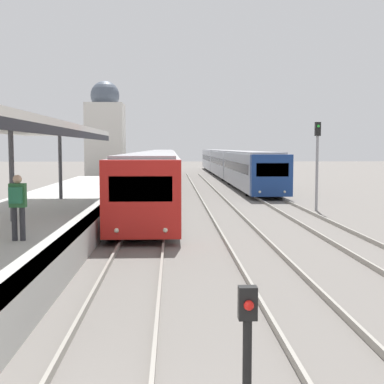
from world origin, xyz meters
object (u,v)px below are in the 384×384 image
object	(u,v)px
train_near	(159,167)
train_far	(228,162)
person_on_platform	(17,202)
signal_mast_far	(317,154)
signal_post_near	(247,347)

from	to	relation	value
train_near	train_far	world-z (taller)	train_near
person_on_platform	train_near	distance (m)	29.98
signal_mast_far	train_near	bearing A→B (deg)	117.34
train_far	signal_post_near	xyz separation A→B (m)	(-5.25, -51.86, -0.54)
train_near	signal_mast_far	size ratio (longest dim) A/B	11.58
train_near	signal_mast_far	xyz separation A→B (m)	(8.42, -16.29, 1.24)
train_far	train_near	bearing A→B (deg)	-116.54
signal_mast_far	train_far	bearing A→B (deg)	92.58
person_on_platform	train_far	bearing A→B (deg)	77.29
train_near	person_on_platform	bearing A→B (deg)	-95.48
signal_mast_far	signal_post_near	bearing A→B (deg)	-107.15
train_near	train_far	distance (m)	15.78
train_far	signal_mast_far	world-z (taller)	signal_mast_far
train_near	signal_post_near	bearing A→B (deg)	-87.27
person_on_platform	signal_mast_far	bearing A→B (deg)	50.22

